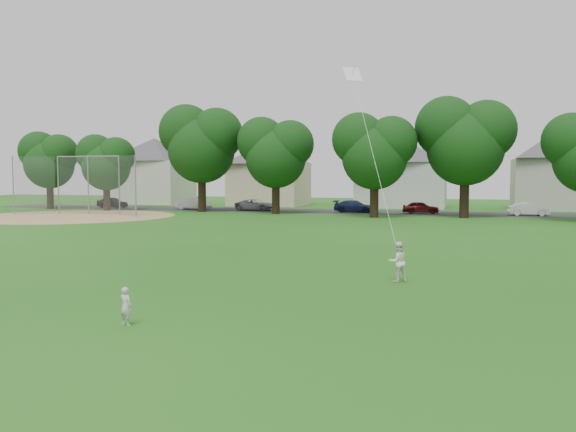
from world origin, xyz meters
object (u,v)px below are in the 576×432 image
(older_boy, at_px, (398,262))
(kite, at_px, (373,155))
(toddler, at_px, (126,306))
(baseball_backstop, at_px, (84,185))

(older_boy, relative_size, kite, 0.17)
(toddler, xyz_separation_m, baseball_backstop, (-25.96, 32.52, 2.23))
(toddler, height_order, older_boy, older_boy)
(baseball_backstop, bearing_deg, kite, -37.79)
(kite, bearing_deg, older_boy, -57.96)
(kite, bearing_deg, toddler, -114.63)
(older_boy, distance_m, kite, 4.11)
(older_boy, bearing_deg, toddler, 22.13)
(toddler, height_order, kite, kite)
(toddler, bearing_deg, older_boy, -115.82)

